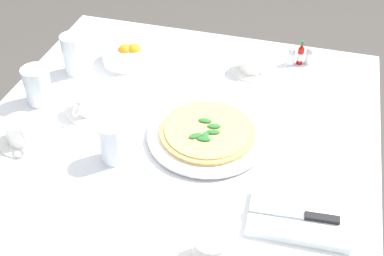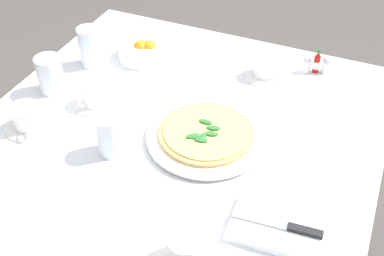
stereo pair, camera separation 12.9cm
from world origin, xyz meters
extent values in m
cube|color=white|center=(0.00, 0.00, 0.73)|extent=(1.06, 1.06, 0.02)
cube|color=white|center=(0.00, -0.52, 0.58)|extent=(1.06, 0.01, 0.28)
cube|color=white|center=(-0.52, 0.00, 0.58)|extent=(0.01, 1.06, 0.28)
cube|color=white|center=(0.52, 0.00, 0.58)|extent=(0.01, 1.06, 0.28)
cylinder|color=brown|center=(-0.43, -0.43, 0.36)|extent=(0.06, 0.06, 0.72)
cylinder|color=brown|center=(0.43, -0.43, 0.36)|extent=(0.06, 0.06, 0.72)
cylinder|color=white|center=(-0.09, 0.01, 0.75)|extent=(0.19, 0.19, 0.01)
cylinder|color=white|center=(-0.09, 0.01, 0.76)|extent=(0.32, 0.32, 0.01)
cylinder|color=#DBAD60|center=(-0.09, 0.01, 0.77)|extent=(0.25, 0.25, 0.01)
cylinder|color=#EAC66B|center=(-0.09, 0.01, 0.77)|extent=(0.23, 0.23, 0.00)
ellipsoid|color=#2D7533|center=(-0.09, 0.05, 0.78)|extent=(0.02, 0.04, 0.01)
ellipsoid|color=#2D7533|center=(-0.06, 0.05, 0.78)|extent=(0.04, 0.04, 0.01)
ellipsoid|color=#2D7533|center=(-0.11, 0.02, 0.78)|extent=(0.04, 0.03, 0.01)
ellipsoid|color=#2D7533|center=(-0.07, -0.02, 0.78)|extent=(0.04, 0.02, 0.01)
ellipsoid|color=#2D7533|center=(-0.09, 0.06, 0.78)|extent=(0.04, 0.02, 0.01)
ellipsoid|color=#2D7533|center=(-0.10, 0.00, 0.78)|extent=(0.04, 0.03, 0.01)
cylinder|color=white|center=(-0.14, -0.33, 0.75)|extent=(0.13, 0.13, 0.01)
cylinder|color=white|center=(-0.14, -0.33, 0.78)|extent=(0.08, 0.08, 0.06)
torus|color=white|center=(-0.19, -0.32, 0.78)|extent=(0.04, 0.02, 0.03)
cylinder|color=black|center=(-0.14, -0.33, 0.81)|extent=(0.07, 0.07, 0.00)
cylinder|color=white|center=(0.26, -0.01, 0.75)|extent=(0.13, 0.13, 0.01)
cylinder|color=white|center=(0.26, -0.01, 0.78)|extent=(0.08, 0.08, 0.06)
torus|color=white|center=(0.27, 0.04, 0.78)|extent=(0.01, 0.04, 0.03)
cylinder|color=black|center=(0.26, -0.01, 0.81)|extent=(0.07, 0.07, 0.00)
cylinder|color=white|center=(-0.19, 0.38, 0.78)|extent=(0.08, 0.08, 0.06)
cylinder|color=black|center=(-0.19, 0.38, 0.81)|extent=(0.07, 0.07, 0.00)
cylinder|color=white|center=(0.37, 0.15, 0.75)|extent=(0.13, 0.13, 0.01)
cylinder|color=white|center=(0.37, 0.15, 0.78)|extent=(0.08, 0.08, 0.06)
torus|color=white|center=(0.34, 0.19, 0.78)|extent=(0.03, 0.03, 0.03)
cylinder|color=black|center=(0.37, 0.15, 0.81)|extent=(0.07, 0.07, 0.00)
cylinder|color=white|center=(0.38, -0.18, 0.81)|extent=(0.07, 0.07, 0.13)
cylinder|color=silver|center=(0.38, -0.18, 0.78)|extent=(0.06, 0.06, 0.07)
cylinder|color=white|center=(0.12, 0.15, 0.80)|extent=(0.07, 0.07, 0.11)
cylinder|color=silver|center=(0.12, 0.15, 0.78)|extent=(0.06, 0.06, 0.08)
cylinder|color=white|center=(0.42, -0.01, 0.80)|extent=(0.08, 0.08, 0.11)
cylinder|color=silver|center=(0.42, -0.01, 0.78)|extent=(0.07, 0.07, 0.07)
cube|color=white|center=(-0.35, 0.23, 0.75)|extent=(0.23, 0.14, 0.02)
cube|color=silver|center=(-0.30, 0.23, 0.77)|extent=(0.12, 0.03, 0.01)
cube|color=black|center=(-0.40, 0.23, 0.77)|extent=(0.08, 0.02, 0.01)
cylinder|color=white|center=(0.26, -0.28, 0.77)|extent=(0.15, 0.15, 0.04)
sphere|color=orange|center=(0.26, -0.28, 0.78)|extent=(0.05, 0.05, 0.05)
sphere|color=orange|center=(0.23, -0.29, 0.78)|extent=(0.05, 0.05, 0.05)
cylinder|color=#B7140F|center=(-0.28, -0.42, 0.77)|extent=(0.02, 0.02, 0.05)
cylinder|color=white|center=(-0.28, -0.42, 0.77)|extent=(0.02, 0.02, 0.02)
cone|color=#B7140F|center=(-0.28, -0.42, 0.81)|extent=(0.02, 0.02, 0.02)
cylinder|color=#1E722D|center=(-0.28, -0.42, 0.82)|extent=(0.01, 0.01, 0.01)
cylinder|color=white|center=(-0.25, -0.41, 0.76)|extent=(0.03, 0.03, 0.04)
cylinder|color=white|center=(-0.25, -0.41, 0.76)|extent=(0.02, 0.02, 0.03)
sphere|color=silver|center=(-0.25, -0.41, 0.79)|extent=(0.02, 0.02, 0.02)
cylinder|color=white|center=(-0.31, -0.43, 0.76)|extent=(0.03, 0.03, 0.04)
cylinder|color=#38332D|center=(-0.31, -0.43, 0.76)|extent=(0.02, 0.02, 0.03)
sphere|color=silver|center=(-0.31, -0.43, 0.79)|extent=(0.02, 0.02, 0.02)
camera|label=1|loc=(-0.31, 0.96, 1.60)|focal=45.81mm
camera|label=2|loc=(-0.43, 0.91, 1.60)|focal=45.81mm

